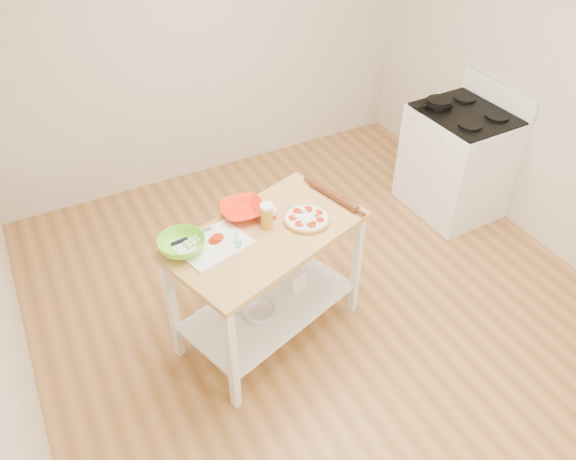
% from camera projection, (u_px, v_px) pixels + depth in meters
% --- Properties ---
extents(room_shell, '(4.04, 4.54, 2.74)m').
position_uv_depth(room_shell, '(340.00, 157.00, 3.26)').
color(room_shell, '#AF7740').
rests_on(room_shell, ground).
extents(prep_island, '(1.37, 1.01, 0.90)m').
position_uv_depth(prep_island, '(267.00, 263.00, 3.59)').
color(prep_island, tan).
rests_on(prep_island, ground).
extents(gas_stove, '(0.69, 0.80, 1.11)m').
position_uv_depth(gas_stove, '(457.00, 161.00, 4.86)').
color(gas_stove, white).
rests_on(gas_stove, ground).
extents(skillet, '(0.37, 0.23, 0.03)m').
position_uv_depth(skillet, '(438.00, 103.00, 4.62)').
color(skillet, black).
rests_on(skillet, gas_stove).
extents(pizza, '(0.30, 0.30, 0.05)m').
position_uv_depth(pizza, '(307.00, 218.00, 3.52)').
color(pizza, tan).
rests_on(pizza, prep_island).
extents(cutting_board, '(0.46, 0.39, 0.04)m').
position_uv_depth(cutting_board, '(213.00, 245.00, 3.33)').
color(cutting_board, white).
rests_on(cutting_board, prep_island).
extents(spatula, '(0.08, 0.15, 0.01)m').
position_uv_depth(spatula, '(237.00, 240.00, 3.35)').
color(spatula, '#3CC3A2').
rests_on(spatula, cutting_board).
extents(knife, '(0.27, 0.06, 0.01)m').
position_uv_depth(knife, '(186.00, 239.00, 3.36)').
color(knife, silver).
rests_on(knife, cutting_board).
extents(orange_bowl, '(0.31, 0.31, 0.07)m').
position_uv_depth(orange_bowl, '(243.00, 210.00, 3.55)').
color(orange_bowl, '#FF2A0A').
rests_on(orange_bowl, prep_island).
extents(green_bowl, '(0.39, 0.39, 0.09)m').
position_uv_depth(green_bowl, '(182.00, 245.00, 3.28)').
color(green_bowl, '#79E92C').
rests_on(green_bowl, prep_island).
extents(beer_pint, '(0.08, 0.08, 0.17)m').
position_uv_depth(beer_pint, '(267.00, 216.00, 3.42)').
color(beer_pint, '#BA831E').
rests_on(beer_pint, prep_island).
extents(yogurt_tub, '(0.09, 0.09, 0.18)m').
position_uv_depth(yogurt_tub, '(270.00, 215.00, 3.48)').
color(yogurt_tub, white).
rests_on(yogurt_tub, prep_island).
extents(rolling_pin, '(0.15, 0.42, 0.05)m').
position_uv_depth(rolling_pin, '(333.00, 196.00, 3.69)').
color(rolling_pin, '#5B2914').
rests_on(rolling_pin, prep_island).
extents(shelf_glass_bowl, '(0.31, 0.31, 0.07)m').
position_uv_depth(shelf_glass_bowl, '(259.00, 312.00, 3.74)').
color(shelf_glass_bowl, silver).
rests_on(shelf_glass_bowl, prep_island).
extents(shelf_bin, '(0.16, 0.16, 0.13)m').
position_uv_depth(shelf_bin, '(293.00, 278.00, 3.94)').
color(shelf_bin, white).
rests_on(shelf_bin, prep_island).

